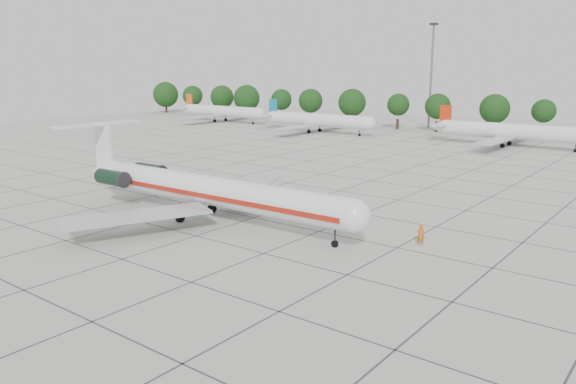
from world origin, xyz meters
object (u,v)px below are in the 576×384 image
main_airliner (199,188)px  floodlight_mast (431,70)px  ground_crew (421,235)px  bg_airliner_b (317,120)px  bg_airliner_c (511,132)px  bg_airliner_a (222,111)px

main_airliner → floodlight_mast: floodlight_mast is taller
main_airliner → ground_crew: main_airliner is taller
ground_crew → floodlight_mast: size_ratio=0.07×
bg_airliner_b → bg_airliner_c: (43.05, 2.93, 0.00)m
main_airliner → floodlight_mast: 97.66m
ground_crew → bg_airliner_a: bg_airliner_a is taller
bg_airliner_c → floodlight_mast: bearing=139.7°
main_airliner → bg_airliner_a: 103.11m
bg_airliner_a → bg_airliner_c: same height
bg_airliner_b → bg_airliner_a: bearing=171.1°
ground_crew → floodlight_mast: bearing=-89.3°
bg_airliner_a → main_airliner: bearing=-47.0°
bg_airliner_a → bg_airliner_b: same height
ground_crew → bg_airliner_c: bg_airliner_c is taller
bg_airliner_c → floodlight_mast: (-26.74, 22.64, 11.37)m
ground_crew → bg_airliner_a: 115.47m
main_airliner → bg_airliner_b: size_ratio=1.32×
ground_crew → bg_airliner_c: size_ratio=0.06×
ground_crew → bg_airliner_a: size_ratio=0.06×
main_airliner → ground_crew: (21.46, 5.35, -2.18)m
main_airliner → bg_airliner_c: bearing=81.8°
main_airliner → ground_crew: size_ratio=20.67×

